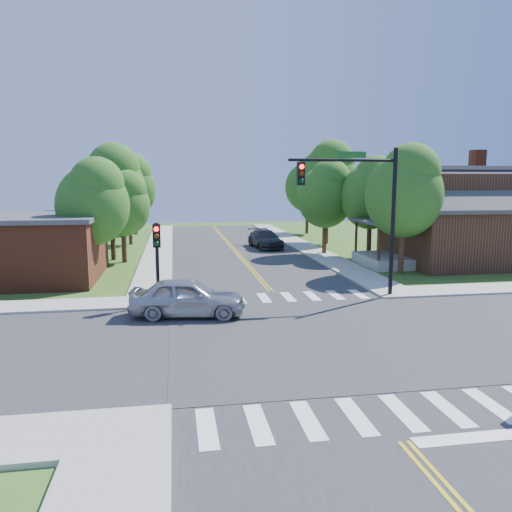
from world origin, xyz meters
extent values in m
plane|color=#385119|center=(0.00, 0.00, 0.00)|extent=(100.00, 100.00, 0.00)
cube|color=#2D2D30|center=(0.00, 0.00, 0.02)|extent=(10.00, 90.00, 0.04)
cube|color=#2D2D30|center=(0.00, 0.00, 0.03)|extent=(90.00, 10.00, 0.04)
cube|color=#2D2D30|center=(0.00, 0.00, 0.00)|extent=(10.20, 10.20, 0.06)
cube|color=#9E9B93|center=(6.10, 25.00, 0.07)|extent=(2.20, 40.00, 0.14)
cube|color=#9E9B93|center=(-6.10, 25.00, 0.07)|extent=(2.20, 40.00, 0.14)
cube|color=white|center=(-4.20, 6.20, 0.05)|extent=(0.45, 2.00, 0.01)
cube|color=white|center=(-3.00, 6.20, 0.05)|extent=(0.45, 2.00, 0.01)
cube|color=white|center=(-1.80, 6.20, 0.05)|extent=(0.45, 2.00, 0.01)
cube|color=white|center=(-0.60, 6.20, 0.05)|extent=(0.45, 2.00, 0.01)
cube|color=white|center=(0.60, 6.20, 0.05)|extent=(0.45, 2.00, 0.01)
cube|color=white|center=(1.80, 6.20, 0.05)|extent=(0.45, 2.00, 0.01)
cube|color=white|center=(3.00, 6.20, 0.05)|extent=(0.45, 2.00, 0.01)
cube|color=white|center=(4.20, 6.20, 0.05)|extent=(0.45, 2.00, 0.01)
cube|color=white|center=(-4.20, -6.20, 0.05)|extent=(0.45, 2.00, 0.01)
cube|color=white|center=(-3.00, -6.20, 0.05)|extent=(0.45, 2.00, 0.01)
cube|color=white|center=(-1.80, -6.20, 0.05)|extent=(0.45, 2.00, 0.01)
cube|color=white|center=(-0.60, -6.20, 0.05)|extent=(0.45, 2.00, 0.01)
cube|color=white|center=(0.60, -6.20, 0.05)|extent=(0.45, 2.00, 0.01)
cube|color=white|center=(1.80, -6.20, 0.05)|extent=(0.45, 2.00, 0.01)
cube|color=white|center=(3.00, -6.20, 0.05)|extent=(0.45, 2.00, 0.01)
cube|color=gold|center=(-0.10, 26.25, 0.05)|extent=(0.10, 37.50, 0.01)
cube|color=gold|center=(0.10, 26.25, 0.05)|extent=(0.10, 37.50, 0.01)
cube|color=white|center=(2.50, -7.60, 0.00)|extent=(4.60, 0.45, 0.09)
cylinder|color=black|center=(5.60, 5.60, 3.60)|extent=(0.20, 0.20, 7.20)
cylinder|color=black|center=(3.00, 5.60, 6.60)|extent=(5.20, 0.14, 0.14)
cube|color=#19591E|center=(3.40, 5.55, 6.85)|extent=(1.40, 0.04, 0.30)
cube|color=black|center=(1.00, 5.60, 5.98)|extent=(0.34, 0.28, 1.05)
sphere|color=#FF0C0C|center=(1.00, 5.43, 6.29)|extent=(0.22, 0.22, 0.22)
sphere|color=#3F2605|center=(1.00, 5.43, 5.97)|extent=(0.22, 0.22, 0.22)
sphere|color=#05330F|center=(1.00, 5.43, 5.65)|extent=(0.22, 0.22, 0.22)
cylinder|color=black|center=(-5.60, 5.60, 1.90)|extent=(0.16, 0.16, 3.80)
cube|color=black|center=(-5.60, 5.60, 3.23)|extent=(0.34, 0.28, 1.05)
sphere|color=#FF0C0C|center=(-5.60, 5.43, 3.54)|extent=(0.22, 0.22, 0.22)
sphere|color=#3F2605|center=(-5.60, 5.43, 3.22)|extent=(0.22, 0.22, 0.22)
sphere|color=#05330F|center=(-5.60, 5.43, 2.90)|extent=(0.22, 0.22, 0.22)
cube|color=#321911|center=(15.20, 14.20, 2.00)|extent=(10.00, 8.00, 4.00)
cube|color=#9E9B93|center=(8.90, 14.20, 0.35)|extent=(2.60, 4.50, 0.70)
cylinder|color=#321911|center=(7.80, 12.20, 1.60)|extent=(0.18, 0.18, 2.50)
cylinder|color=#321911|center=(7.80, 16.20, 1.60)|extent=(0.18, 0.18, 2.50)
cube|color=#38383D|center=(8.90, 14.20, 2.95)|extent=(2.80, 4.80, 0.18)
cube|color=brown|center=(17.70, 17.70, 3.55)|extent=(0.90, 0.90, 7.11)
cube|color=brown|center=(-14.20, 13.20, 1.75)|extent=(10.00, 8.00, 3.50)
cube|color=#38383D|center=(-14.20, 13.20, 3.60)|extent=(10.40, 8.40, 0.25)
cylinder|color=#382314|center=(8.80, 11.18, 1.47)|extent=(0.34, 0.34, 2.93)
ellipsoid|color=#2A5B1B|center=(8.80, 11.18, 4.79)|extent=(4.63, 4.40, 5.10)
sphere|color=#2A5B1B|center=(9.10, 10.98, 6.18)|extent=(3.40, 3.40, 3.40)
cylinder|color=#382314|center=(9.32, 17.58, 1.39)|extent=(0.34, 0.34, 2.78)
ellipsoid|color=#2A5B1B|center=(9.32, 17.58, 4.53)|extent=(4.38, 4.16, 4.82)
sphere|color=#2A5B1B|center=(9.62, 17.38, 5.84)|extent=(3.21, 3.21, 3.21)
cylinder|color=#382314|center=(8.73, 26.06, 1.72)|extent=(0.34, 0.34, 3.43)
ellipsoid|color=#2A5B1B|center=(8.73, 26.06, 5.60)|extent=(5.42, 5.15, 5.96)
sphere|color=#2A5B1B|center=(9.03, 25.86, 7.23)|extent=(3.98, 3.98, 3.98)
cylinder|color=#382314|center=(9.31, 34.83, 1.51)|extent=(0.34, 0.34, 3.02)
ellipsoid|color=#2A5B1B|center=(9.31, 34.83, 4.93)|extent=(4.77, 4.53, 5.24)
sphere|color=#2A5B1B|center=(9.61, 34.63, 6.36)|extent=(3.50, 3.50, 3.50)
cylinder|color=#382314|center=(-9.33, 12.58, 1.30)|extent=(0.34, 0.34, 2.61)
ellipsoid|color=#2A5B1B|center=(-9.33, 12.58, 4.25)|extent=(4.12, 3.91, 4.53)
sphere|color=#2A5B1B|center=(-9.03, 12.38, 5.49)|extent=(3.02, 3.02, 3.02)
cylinder|color=#382314|center=(-9.16, 19.67, 1.54)|extent=(0.34, 0.34, 3.09)
ellipsoid|color=#2A5B1B|center=(-9.16, 19.67, 5.04)|extent=(4.87, 4.63, 5.36)
sphere|color=#2A5B1B|center=(-8.86, 19.47, 6.50)|extent=(3.57, 3.57, 3.57)
cylinder|color=#382314|center=(-8.63, 28.42, 1.49)|extent=(0.34, 0.34, 2.98)
ellipsoid|color=#2A5B1B|center=(-8.63, 28.42, 4.87)|extent=(4.71, 4.47, 5.18)
sphere|color=#2A5B1B|center=(-8.33, 28.22, 6.28)|extent=(3.45, 3.45, 3.45)
cylinder|color=#382314|center=(-8.76, 36.82, 1.30)|extent=(0.34, 0.34, 2.60)
ellipsoid|color=#2A5B1B|center=(-8.76, 36.82, 4.24)|extent=(4.10, 3.90, 4.51)
sphere|color=#2A5B1B|center=(-8.46, 36.62, 5.47)|extent=(3.01, 3.01, 3.01)
cylinder|color=#382314|center=(6.57, 19.66, 1.35)|extent=(0.34, 0.34, 2.70)
ellipsoid|color=#2A5B1B|center=(6.57, 19.66, 4.41)|extent=(4.26, 4.05, 4.69)
sphere|color=#2A5B1B|center=(6.87, 19.46, 5.69)|extent=(3.13, 3.13, 3.13)
cylinder|color=#382314|center=(-8.27, 18.44, 1.19)|extent=(0.34, 0.34, 2.39)
ellipsoid|color=#2A5B1B|center=(-8.27, 18.44, 3.89)|extent=(3.77, 3.58, 4.15)
sphere|color=#2A5B1B|center=(-7.97, 18.24, 5.02)|extent=(2.76, 2.76, 2.76)
imported|color=#ABAEB3|center=(-4.34, 3.50, 0.81)|extent=(3.30, 5.34, 1.63)
imported|color=#2A2C2F|center=(2.76, 24.01, 0.74)|extent=(3.10, 5.50, 1.47)
camera|label=1|loc=(-4.84, -16.97, 5.69)|focal=35.00mm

